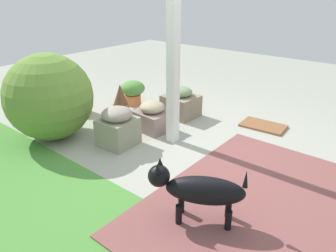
# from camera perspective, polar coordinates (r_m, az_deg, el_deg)

# --- Properties ---
(ground_plane) EXTENTS (12.00, 12.00, 0.00)m
(ground_plane) POSITION_cam_1_polar(r_m,az_deg,el_deg) (3.80, 2.90, -4.34)
(ground_plane) COLOR #9FA193
(brick_path) EXTENTS (1.80, 2.40, 0.02)m
(brick_path) POSITION_cam_1_polar(r_m,az_deg,el_deg) (3.01, 16.93, -13.77)
(brick_path) COLOR brown
(brick_path) RESTS_ON ground
(porch_pillar) EXTENTS (0.12, 0.12, 2.26)m
(porch_pillar) POSITION_cam_1_polar(r_m,az_deg,el_deg) (3.66, 0.95, 13.44)
(porch_pillar) COLOR white
(porch_pillar) RESTS_ON ground
(stone_planter_nearest) EXTENTS (0.49, 0.45, 0.45)m
(stone_planter_nearest) POSITION_cam_1_polar(r_m,az_deg,el_deg) (4.72, 2.34, 4.12)
(stone_planter_nearest) COLOR gray
(stone_planter_nearest) RESTS_ON ground
(stone_planter_near) EXTENTS (0.51, 0.42, 0.39)m
(stone_planter_near) POSITION_cam_1_polar(r_m,az_deg,el_deg) (4.27, -2.82, 1.64)
(stone_planter_near) COLOR gray
(stone_planter_near) RESTS_ON ground
(stone_planter_mid) EXTENTS (0.42, 0.44, 0.48)m
(stone_planter_mid) POSITION_cam_1_polar(r_m,az_deg,el_deg) (3.88, -8.99, -0.12)
(stone_planter_mid) COLOR gray
(stone_planter_mid) RESTS_ON ground
(round_shrub) EXTENTS (1.08, 1.08, 1.08)m
(round_shrub) POSITION_cam_1_polar(r_m,az_deg,el_deg) (4.19, -20.54, 4.88)
(round_shrub) COLOR olive
(round_shrub) RESTS_ON ground
(terracotta_pot_tall) EXTENTS (0.26, 0.26, 0.59)m
(terracotta_pot_tall) POSITION_cam_1_polar(r_m,az_deg,el_deg) (4.99, -15.24, 4.52)
(terracotta_pot_tall) COLOR #BC6E50
(terracotta_pot_tall) RESTS_ON ground
(terracotta_pot_spiky) EXTENTS (0.24, 0.24, 0.52)m
(terracotta_pot_spiky) POSITION_cam_1_polar(r_m,az_deg,el_deg) (4.66, -8.47, 4.19)
(terracotta_pot_spiky) COLOR #A55B40
(terracotta_pot_spiky) RESTS_ON ground
(terracotta_pot_broad) EXTENTS (0.40, 0.40, 0.40)m
(terracotta_pot_broad) POSITION_cam_1_polar(r_m,az_deg,el_deg) (5.21, -6.36, 6.32)
(terracotta_pot_broad) COLOR #C67142
(terracotta_pot_broad) RESTS_ON ground
(dog) EXTENTS (0.74, 0.52, 0.54)m
(dog) POSITION_cam_1_polar(r_m,az_deg,el_deg) (2.58, 5.41, -11.22)
(dog) COLOR black
(dog) RESTS_ON ground
(doormat) EXTENTS (0.61, 0.41, 0.03)m
(doormat) POSITION_cam_1_polar(r_m,az_deg,el_deg) (4.60, 16.70, 0.04)
(doormat) COLOR brown
(doormat) RESTS_ON ground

